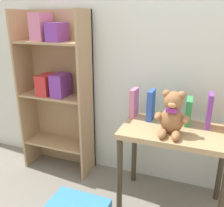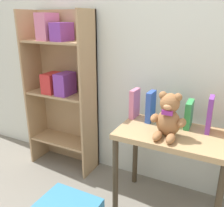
% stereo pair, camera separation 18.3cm
% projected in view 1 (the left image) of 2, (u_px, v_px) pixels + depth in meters
% --- Properties ---
extents(wall_back, '(4.80, 0.06, 2.50)m').
position_uv_depth(wall_back, '(155.00, 27.00, 1.82)').
color(wall_back, silver).
rests_on(wall_back, ground_plane).
extents(bookshelf_side, '(0.60, 0.26, 1.38)m').
position_uv_depth(bookshelf_side, '(57.00, 84.00, 2.11)').
color(bookshelf_side, tan).
rests_on(bookshelf_side, ground_plane).
extents(display_table, '(0.72, 0.43, 0.61)m').
position_uv_depth(display_table, '(174.00, 142.00, 1.69)').
color(display_table, tan).
rests_on(display_table, ground_plane).
extents(teddy_bear, '(0.22, 0.20, 0.29)m').
position_uv_depth(teddy_bear, '(172.00, 115.00, 1.56)').
color(teddy_bear, '#99663D').
rests_on(teddy_bear, display_table).
extents(book_standing_pink, '(0.04, 0.12, 0.21)m').
position_uv_depth(book_standing_pink, '(134.00, 103.00, 1.86)').
color(book_standing_pink, '#D17093').
rests_on(book_standing_pink, display_table).
extents(book_standing_blue, '(0.04, 0.12, 0.22)m').
position_uv_depth(book_standing_blue, '(151.00, 105.00, 1.79)').
color(book_standing_blue, '#2D51B7').
rests_on(book_standing_blue, display_table).
extents(book_standing_teal, '(0.02, 0.13, 0.19)m').
position_uv_depth(book_standing_teal, '(170.00, 109.00, 1.77)').
color(book_standing_teal, teal).
rests_on(book_standing_teal, display_table).
extents(book_standing_green, '(0.04, 0.15, 0.18)m').
position_uv_depth(book_standing_green, '(189.00, 111.00, 1.73)').
color(book_standing_green, '#33934C').
rests_on(book_standing_green, display_table).
extents(book_standing_purple, '(0.03, 0.12, 0.24)m').
position_uv_depth(book_standing_purple, '(209.00, 111.00, 1.66)').
color(book_standing_purple, purple).
rests_on(book_standing_purple, display_table).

